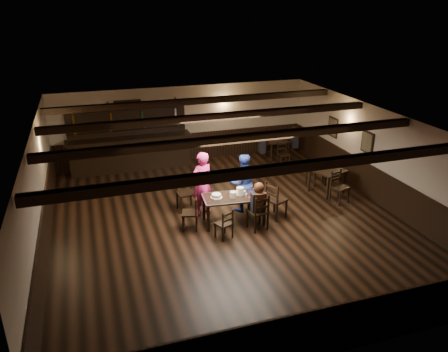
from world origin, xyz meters
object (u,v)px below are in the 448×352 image
object	(u,v)px
dining_table	(234,199)
chair_near_right	(260,210)
man_blue	(243,183)
chair_near_left	(226,222)
cake	(216,196)
woman_pink	(202,184)
bar_counter	(130,149)

from	to	relation	value
dining_table	chair_near_right	distance (m)	0.77
chair_near_right	man_blue	size ratio (longest dim) A/B	0.59
dining_table	chair_near_left	xyz separation A→B (m)	(-0.46, -0.74, -0.22)
chair_near_left	chair_near_right	distance (m)	0.97
dining_table	chair_near_left	world-z (taller)	chair_near_left
man_blue	cake	bearing A→B (deg)	32.66
chair_near_right	cake	world-z (taller)	chair_near_right
man_blue	cake	distance (m)	1.07
chair_near_right	woman_pink	world-z (taller)	woman_pink
cake	chair_near_right	bearing A→B (deg)	-35.82
cake	man_blue	bearing A→B (deg)	30.80
man_blue	chair_near_right	bearing A→B (deg)	92.45
woman_pink	man_blue	bearing A→B (deg)	154.83
chair_near_left	bar_counter	world-z (taller)	bar_counter
woman_pink	dining_table	bearing A→B (deg)	111.48
bar_counter	cake	bearing A→B (deg)	-70.84
chair_near_left	man_blue	xyz separation A→B (m)	(0.94, 1.37, 0.36)
woman_pink	cake	world-z (taller)	woman_pink
chair_near_right	bar_counter	bearing A→B (deg)	115.46
dining_table	chair_near_left	bearing A→B (deg)	-121.98
chair_near_left	man_blue	bearing A→B (deg)	55.63
chair_near_left	dining_table	bearing A→B (deg)	58.02
dining_table	bar_counter	bearing A→B (deg)	113.42
man_blue	bar_counter	bearing A→B (deg)	-56.70
bar_counter	chair_near_right	bearing A→B (deg)	-64.54
woman_pink	man_blue	xyz separation A→B (m)	(1.12, -0.11, -0.08)
dining_table	cake	distance (m)	0.47
woman_pink	chair_near_left	bearing A→B (deg)	77.46
man_blue	cake	size ratio (longest dim) A/B	5.32
cake	dining_table	bearing A→B (deg)	-10.69
chair_near_left	cake	world-z (taller)	cake
dining_table	woman_pink	size ratio (longest dim) A/B	0.93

